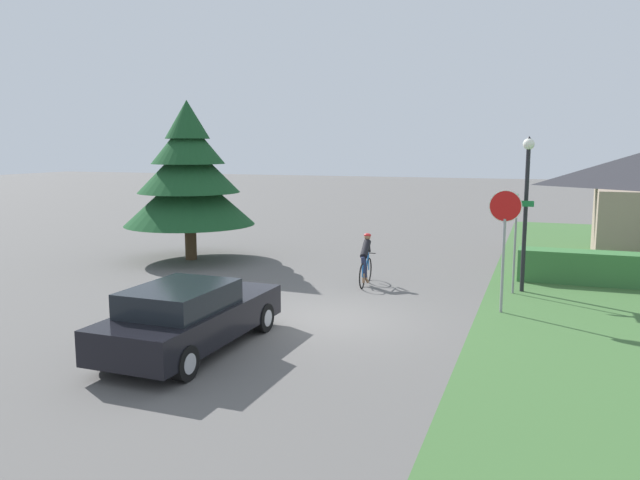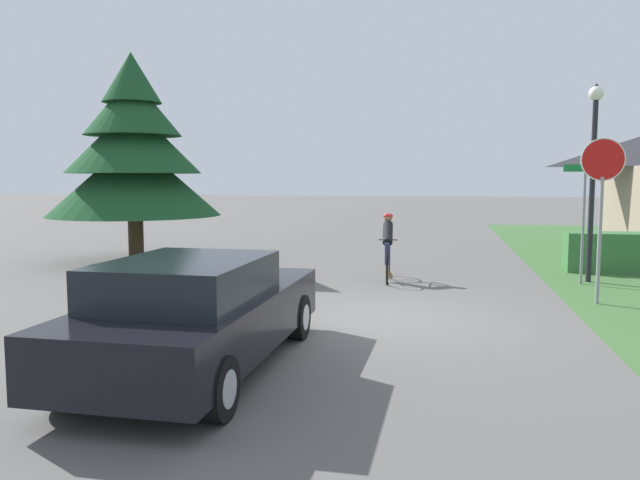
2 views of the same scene
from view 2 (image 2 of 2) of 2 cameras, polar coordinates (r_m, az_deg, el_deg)
ground_plane at (r=10.37m, az=5.13°, el=-7.30°), size 140.00×140.00×0.00m
sedan_left_lane at (r=7.73m, az=-11.00°, el=-6.60°), size 1.95×4.66×1.40m
cyclist at (r=14.17m, az=6.21°, el=-0.80°), size 0.44×1.71×1.54m
stop_sign at (r=12.46m, az=24.38°, el=4.53°), size 0.78×0.07×3.05m
street_lamp at (r=15.05m, az=23.74°, el=7.34°), size 0.32×0.32×4.38m
street_name_sign at (r=14.66m, az=23.01°, el=3.65°), size 0.90×0.90×2.78m
conifer_tall_near at (r=18.01m, az=-16.69°, el=7.60°), size 4.69×4.69×5.72m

